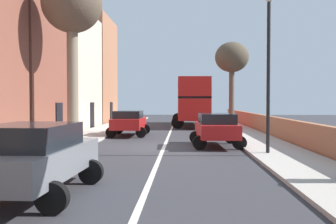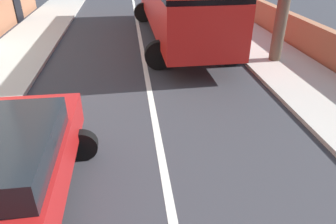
{
  "view_description": "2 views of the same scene",
  "coord_description": "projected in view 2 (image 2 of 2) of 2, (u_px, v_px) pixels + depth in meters",
  "views": [
    {
      "loc": [
        0.9,
        -17.67,
        2.18
      ],
      "look_at": [
        -0.14,
        7.94,
        1.44
      ],
      "focal_mm": 39.49,
      "sensor_mm": 36.0,
      "label": 1
    },
    {
      "loc": [
        -0.53,
        1.4,
        3.95
      ],
      "look_at": [
        0.12,
        6.39,
        1.17
      ],
      "focal_mm": 33.11,
      "sensor_mm": 36.0,
      "label": 2
    }
  ],
  "objects": [
    {
      "name": "parked_car_red_left_3",
      "position": [
        7.0,
        167.0,
        4.74
      ],
      "size": [
        2.44,
        4.1,
        1.59
      ],
      "color": "#AD1919",
      "rests_on": "ground"
    }
  ]
}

